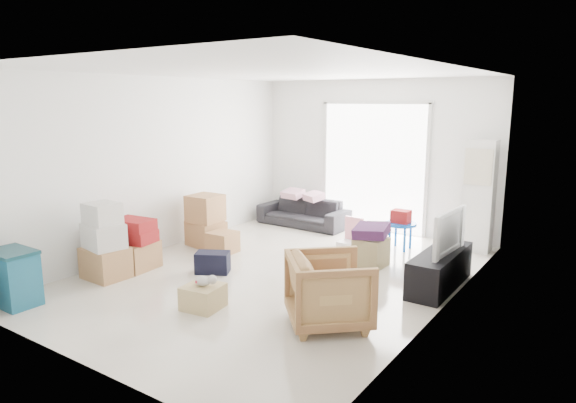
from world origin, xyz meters
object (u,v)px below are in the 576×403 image
(ac_tower, at_px, (479,196))
(ottoman, at_px, (371,252))
(storage_bins, at_px, (14,277))
(armchair, at_px, (329,287))
(tv_console, at_px, (440,270))
(wood_crate, at_px, (203,297))
(sofa, at_px, (303,208))
(television, at_px, (441,247))
(kids_table, at_px, (401,221))

(ac_tower, bearing_deg, ottoman, -122.63)
(storage_bins, distance_m, ottoman, 4.59)
(ac_tower, bearing_deg, armchair, -98.67)
(ac_tower, height_order, tv_console, ac_tower)
(storage_bins, height_order, wood_crate, storage_bins)
(storage_bins, bearing_deg, sofa, 82.00)
(sofa, height_order, wood_crate, sofa)
(armchair, distance_m, storage_bins, 3.65)
(armchair, distance_m, ottoman, 2.11)
(television, height_order, sofa, sofa)
(tv_console, distance_m, television, 0.29)
(ottoman, relative_size, wood_crate, 1.01)
(television, height_order, armchair, armchair)
(sofa, bearing_deg, wood_crate, -72.23)
(ac_tower, bearing_deg, sofa, -177.26)
(ottoman, distance_m, kids_table, 1.07)
(ac_tower, relative_size, kids_table, 2.76)
(ac_tower, distance_m, kids_table, 1.25)
(sofa, distance_m, storage_bins, 5.15)
(television, bearing_deg, ac_tower, 4.97)
(tv_console, xyz_separation_m, storage_bins, (-3.90, -3.34, 0.10))
(ac_tower, relative_size, sofa, 1.01)
(ottoman, relative_size, kids_table, 0.65)
(television, xyz_separation_m, sofa, (-3.18, 1.76, -0.19))
(armchair, height_order, wood_crate, armchair)
(kids_table, distance_m, wood_crate, 3.65)
(wood_crate, bearing_deg, ac_tower, 64.35)
(sofa, relative_size, kids_table, 2.74)
(ac_tower, bearing_deg, kids_table, -150.13)
(armchair, distance_m, wood_crate, 1.50)
(storage_bins, bearing_deg, ac_tower, 53.74)
(sofa, xyz_separation_m, ottoman, (2.09, -1.48, -0.13))
(sofa, bearing_deg, storage_bins, -96.69)
(tv_console, height_order, wood_crate, tv_console)
(ac_tower, distance_m, ottoman, 2.04)
(kids_table, bearing_deg, television, -51.05)
(sofa, height_order, storage_bins, sofa)
(ac_tower, height_order, wood_crate, ac_tower)
(storage_bins, distance_m, wood_crate, 2.21)
(television, relative_size, ottoman, 2.29)
(storage_bins, bearing_deg, wood_crate, 31.43)
(television, distance_m, wood_crate, 3.00)
(tv_console, bearing_deg, armchair, -109.11)
(television, distance_m, storage_bins, 5.14)
(kids_table, bearing_deg, ac_tower, 29.87)
(armchair, relative_size, wood_crate, 2.06)
(ac_tower, relative_size, wood_crate, 4.28)
(armchair, bearing_deg, tv_console, -61.53)
(television, bearing_deg, kids_table, 42.43)
(storage_bins, xyz_separation_m, wood_crate, (1.88, 1.15, -0.19))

